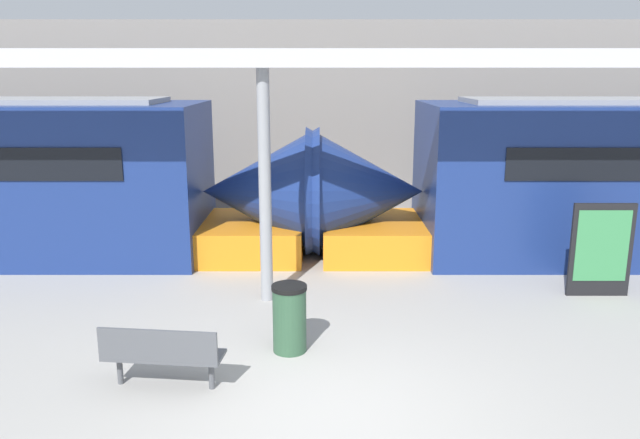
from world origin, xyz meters
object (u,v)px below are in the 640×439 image
(bench_near, at_px, (161,352))
(poster_board, at_px, (601,250))
(trash_bin, at_px, (289,318))
(support_column_near, at_px, (265,188))

(bench_near, relative_size, poster_board, 0.92)
(trash_bin, bearing_deg, bench_near, -143.93)
(bench_near, relative_size, trash_bin, 1.56)
(support_column_near, bearing_deg, bench_near, -108.10)
(poster_board, bearing_deg, bench_near, -153.96)
(bench_near, height_order, support_column_near, support_column_near)
(trash_bin, relative_size, support_column_near, 0.25)
(trash_bin, relative_size, poster_board, 0.59)
(trash_bin, height_order, poster_board, poster_board)
(bench_near, height_order, poster_board, poster_board)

